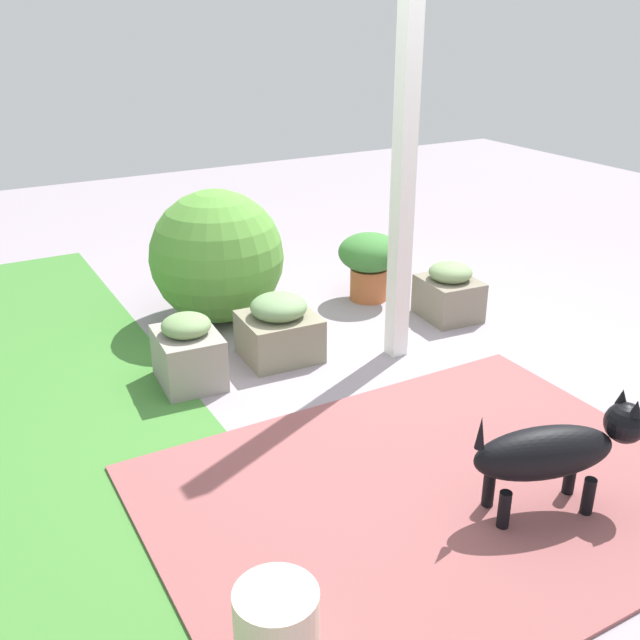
# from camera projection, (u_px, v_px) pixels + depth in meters

# --- Properties ---
(ground_plane) EXTENTS (12.00, 12.00, 0.00)m
(ground_plane) POSITION_uv_depth(u_px,v_px,m) (380.00, 378.00, 4.21)
(ground_plane) COLOR gray
(brick_path) EXTENTS (1.80, 2.40, 0.02)m
(brick_path) POSITION_uv_depth(u_px,v_px,m) (432.00, 494.00, 3.20)
(brick_path) COLOR #905050
(brick_path) RESTS_ON ground
(porch_pillar) EXTENTS (0.10, 0.10, 2.59)m
(porch_pillar) POSITION_uv_depth(u_px,v_px,m) (405.00, 141.00, 3.99)
(porch_pillar) COLOR white
(porch_pillar) RESTS_ON ground
(stone_planter_nearest) EXTENTS (0.43, 0.38, 0.39)m
(stone_planter_nearest) POSITION_uv_depth(u_px,v_px,m) (449.00, 292.00, 4.96)
(stone_planter_nearest) COLOR gray
(stone_planter_nearest) RESTS_ON ground
(stone_planter_mid) EXTENTS (0.43, 0.46, 0.41)m
(stone_planter_mid) POSITION_uv_depth(u_px,v_px,m) (279.00, 329.00, 4.38)
(stone_planter_mid) COLOR gray
(stone_planter_mid) RESTS_ON ground
(stone_planter_far) EXTENTS (0.44, 0.36, 0.42)m
(stone_planter_far) POSITION_uv_depth(u_px,v_px,m) (188.00, 352.00, 4.08)
(stone_planter_far) COLOR gray
(stone_planter_far) RESTS_ON ground
(round_shrub) EXTENTS (0.89, 0.89, 0.89)m
(round_shrub) POSITION_uv_depth(u_px,v_px,m) (217.00, 257.00, 4.83)
(round_shrub) COLOR #569339
(round_shrub) RESTS_ON ground
(terracotta_pot_broad) EXTENTS (0.45, 0.45, 0.49)m
(terracotta_pot_broad) POSITION_uv_depth(u_px,v_px,m) (369.00, 260.00, 5.22)
(terracotta_pot_broad) COLOR #B75F35
(terracotta_pot_broad) RESTS_ON ground
(dog) EXTENTS (0.37, 0.76, 0.52)m
(dog) POSITION_uv_depth(u_px,v_px,m) (556.00, 450.00, 2.99)
(dog) COLOR black
(dog) RESTS_ON ground
(ceramic_urn) EXTENTS (0.27, 0.27, 0.31)m
(ceramic_urn) POSITION_uv_depth(u_px,v_px,m) (277.00, 631.00, 2.31)
(ceramic_urn) COLOR beige
(ceramic_urn) RESTS_ON ground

